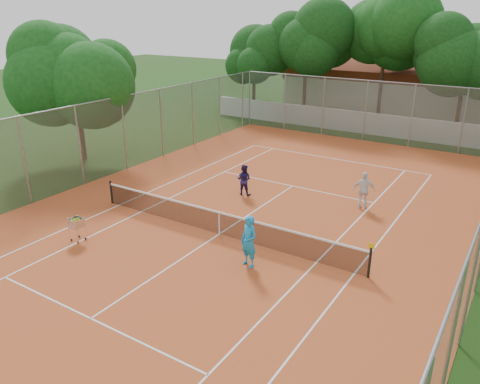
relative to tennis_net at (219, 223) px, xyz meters
The scene contains 12 objects.
ground 0.51m from the tennis_net, ahead, with size 120.00×120.00×0.00m, color #16330D.
court_pad 0.50m from the tennis_net, ahead, with size 18.00×34.00×0.02m, color #B34E22.
court_lines 0.49m from the tennis_net, ahead, with size 10.98×23.78×0.01m, color white.
tennis_net is the anchor object (origin of this frame).
perimeter_fence 1.49m from the tennis_net, ahead, with size 18.00×34.00×4.00m, color slate.
boundary_wall 19.00m from the tennis_net, 90.00° to the left, with size 26.00×0.30×1.50m, color silver.
clubhouse 29.12m from the tennis_net, 93.95° to the left, with size 16.40×9.00×4.40m, color beige.
tropical_trees 22.45m from the tennis_net, 90.00° to the left, with size 29.00×19.00×10.00m, color black.
player_near 2.69m from the tennis_net, 32.99° to the right, with size 0.67×0.44×1.83m, color #1890D4.
player_far_left 4.39m from the tennis_net, 109.45° to the left, with size 0.72×0.56×1.48m, color #231A4F.
player_far_right 6.79m from the tennis_net, 55.44° to the left, with size 0.97×0.41×1.66m, color white.
ball_hopper 5.37m from the tennis_net, 141.68° to the right, with size 0.48×0.48×1.00m, color silver.
Camera 1 is at (9.51, -13.47, 8.16)m, focal length 35.00 mm.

